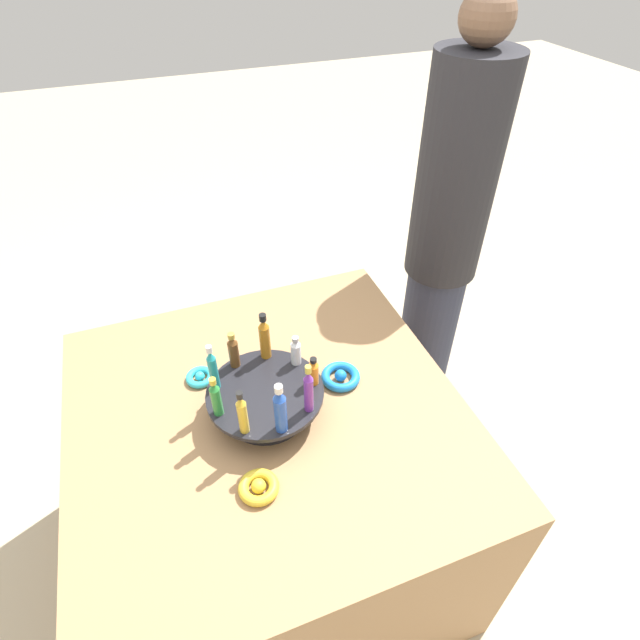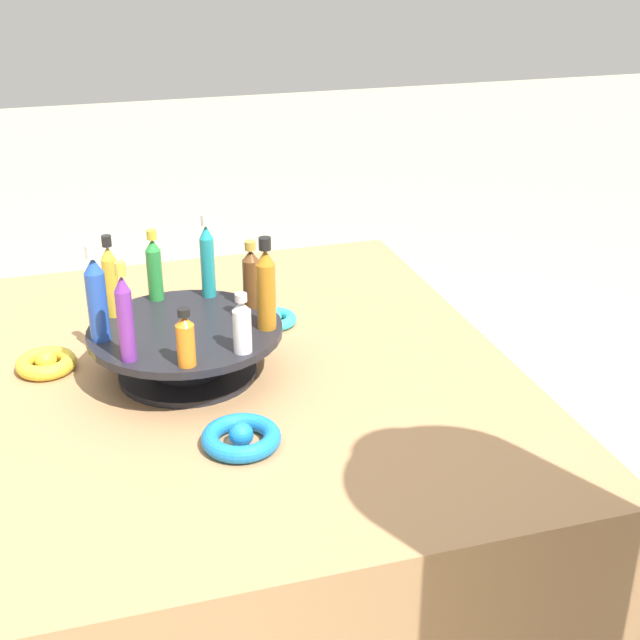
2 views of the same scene
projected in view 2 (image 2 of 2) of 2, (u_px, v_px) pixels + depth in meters
The scene contains 14 objects.
party_table at pixel (201, 554), 1.54m from camera, with size 1.02×1.02×0.70m.
display_stand at pixel (186, 346), 1.37m from camera, with size 0.30×0.30×0.08m.
bottle_amber at pixel (266, 287), 1.33m from camera, with size 0.03×0.03×0.15m.
bottle_brown at pixel (251, 277), 1.41m from camera, with size 0.03×0.03×0.11m.
bottle_teal at pixel (207, 259), 1.45m from camera, with size 0.02×0.02×0.14m.
bottle_green at pixel (154, 268), 1.44m from camera, with size 0.02×0.02×0.12m.
bottle_gold at pixel (111, 279), 1.38m from camera, with size 0.02×0.02×0.13m.
bottle_blue at pixel (97, 297), 1.29m from camera, with size 0.03×0.03×0.15m.
bottle_purple at pixel (125, 316), 1.23m from camera, with size 0.02×0.02×0.15m.
bottle_orange at pixel (186, 339), 1.23m from camera, with size 0.03×0.03×0.09m.
bottle_clear at pixel (242, 325), 1.27m from camera, with size 0.03×0.03×0.09m.
ribbon_bow_gold at pixel (46, 363), 1.40m from camera, with size 0.09×0.09×0.03m.
ribbon_bow_blue at pixel (241, 437), 1.21m from camera, with size 0.11×0.11×0.03m.
ribbon_bow_teal at pixel (274, 319), 1.56m from camera, with size 0.08×0.08×0.03m.
Camera 2 is at (0.16, 1.24, 1.36)m, focal length 50.00 mm.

